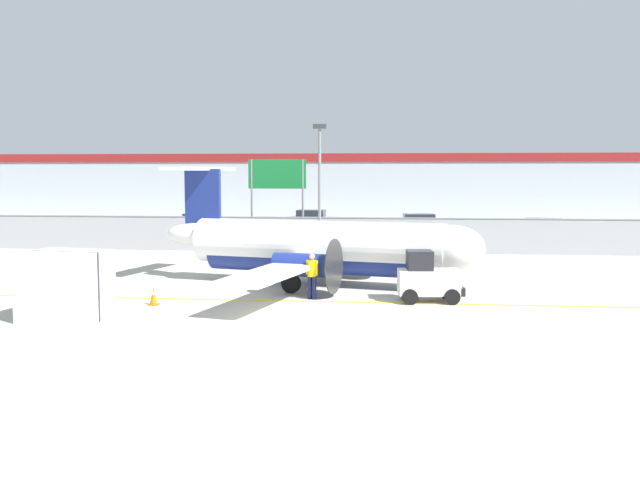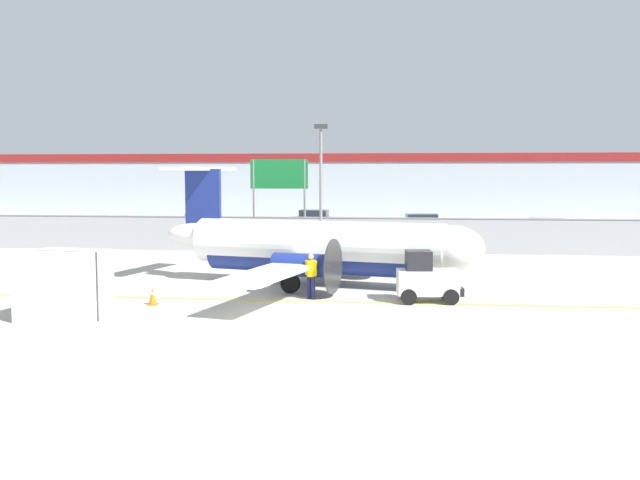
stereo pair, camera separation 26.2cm
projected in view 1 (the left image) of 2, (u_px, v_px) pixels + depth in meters
ground_plane at (337, 302)px, 25.89m from camera, size 140.00×140.00×0.01m
perimeter_fence at (359, 234)px, 41.62m from camera, size 98.00×0.10×2.10m
parking_lot_strip at (367, 235)px, 53.11m from camera, size 98.00×17.00×0.12m
background_building at (375, 187)px, 71.11m from camera, size 91.00×8.10×6.50m
commuter_airplane at (323, 247)px, 29.55m from camera, size 13.95×15.93×4.92m
baggage_tug at (427, 279)px, 25.85m from camera, size 2.43×1.58×1.88m
ground_crew_worker at (312, 274)px, 26.40m from camera, size 0.51×0.47×1.70m
cargo_container at (65, 286)px, 22.64m from camera, size 2.69×2.36×2.20m
traffic_cone_near_left at (441, 283)px, 28.38m from camera, size 0.36×0.36×0.64m
traffic_cone_near_right at (154, 296)px, 25.25m from camera, size 0.36×0.36×0.64m
parked_car_0 at (199, 224)px, 52.28m from camera, size 4.36×2.36×1.58m
parked_car_1 at (313, 220)px, 57.45m from camera, size 4.30×2.20×1.58m
parked_car_2 at (420, 225)px, 51.99m from camera, size 4.35×2.33×1.58m
parked_car_3 at (546, 231)px, 46.57m from camera, size 4.38×2.41×1.58m
apron_light_pole at (320, 180)px, 38.32m from camera, size 0.70×0.30×7.27m
highway_sign at (277, 182)px, 43.96m from camera, size 3.60×0.14×5.50m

